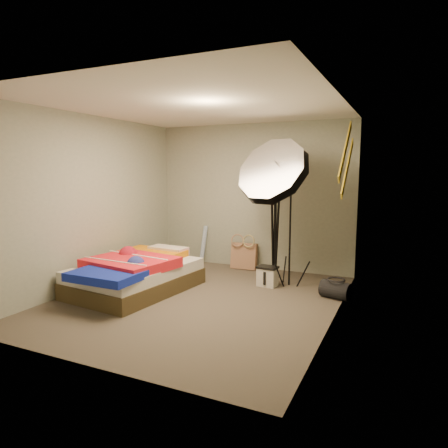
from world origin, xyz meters
The scene contains 15 objects.
floor centered at (0.00, 0.00, 0.00)m, with size 4.00×4.00×0.00m, color #51483D.
ceiling centered at (0.00, 0.00, 2.50)m, with size 4.00×4.00×0.00m, color silver.
wall_back centered at (0.00, 2.00, 1.25)m, with size 3.50×3.50×0.00m, color #979A89.
wall_front centered at (0.00, -2.00, 1.25)m, with size 3.50×3.50×0.00m, color #979A89.
wall_left centered at (-1.75, 0.00, 1.25)m, with size 4.00×4.00×0.00m, color #979A89.
wall_right centered at (1.75, 0.00, 1.25)m, with size 4.00×4.00×0.00m, color #979A89.
tote_bag centered at (-0.08, 1.83, 0.23)m, with size 0.45×0.14×0.45m, color tan.
wrapping_roll centered at (-0.92, 1.90, 0.35)m, with size 0.08×0.08×0.70m, color #5B85C5.
camera_case centered at (0.63, 1.00, 0.14)m, with size 0.27×0.20×0.27m, color beige.
duffel_bag centered at (1.65, 0.82, 0.12)m, with size 0.24×0.24×0.39m, color black.
wall_stripe_upper centered at (1.73, 0.60, 1.95)m, with size 0.02×1.10×0.10m, color gold.
wall_stripe_lower centered at (1.73, 0.85, 1.75)m, with size 0.02×1.10×0.10m, color gold.
bed centered at (-1.00, -0.02, 0.26)m, with size 1.40×1.96×0.52m.
photo_umbrella centered at (0.69, 1.11, 1.65)m, with size 1.45×1.15×2.30m.
camera_tripod centered at (0.60, 1.43, 0.83)m, with size 0.09×0.09×1.44m.
Camera 1 is at (2.46, -4.50, 1.71)m, focal length 32.00 mm.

